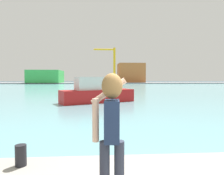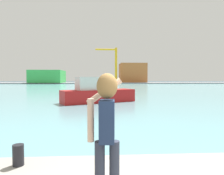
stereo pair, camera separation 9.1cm
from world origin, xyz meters
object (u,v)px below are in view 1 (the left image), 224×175
(boat_moored, at_px, (96,93))
(warehouse_left, at_px, (46,77))
(warehouse_right, at_px, (131,73))
(port_crane, at_px, (112,62))
(harbor_bollard, at_px, (21,155))
(person_photographer, at_px, (111,123))

(boat_moored, height_order, warehouse_left, warehouse_left)
(warehouse_left, bearing_deg, boat_moored, -72.46)
(warehouse_right, relative_size, port_crane, 0.78)
(harbor_bollard, relative_size, warehouse_left, 0.03)
(person_photographer, distance_m, warehouse_left, 91.01)
(person_photographer, relative_size, harbor_bollard, 4.31)
(person_photographer, xyz_separation_m, warehouse_left, (-23.10, 88.02, 1.47))
(person_photographer, relative_size, port_crane, 0.11)
(warehouse_left, bearing_deg, harbor_bollard, -76.12)
(warehouse_right, bearing_deg, harbor_bollard, -100.38)
(boat_moored, relative_size, warehouse_left, 0.52)
(person_photographer, bearing_deg, warehouse_left, 19.53)
(harbor_bollard, bearing_deg, person_photographer, -36.21)
(warehouse_right, bearing_deg, port_crane, -144.76)
(harbor_bollard, height_order, warehouse_right, warehouse_right)
(boat_moored, xyz_separation_m, warehouse_left, (-22.70, 71.84, 2.26))
(person_photographer, height_order, warehouse_right, warehouse_right)
(warehouse_left, distance_m, warehouse_right, 38.58)
(harbor_bollard, relative_size, warehouse_right, 0.03)
(person_photographer, height_order, boat_moored, boat_moored)
(harbor_bollard, distance_m, warehouse_right, 93.24)
(boat_moored, xyz_separation_m, warehouse_right, (15.54, 76.66, 4.00))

